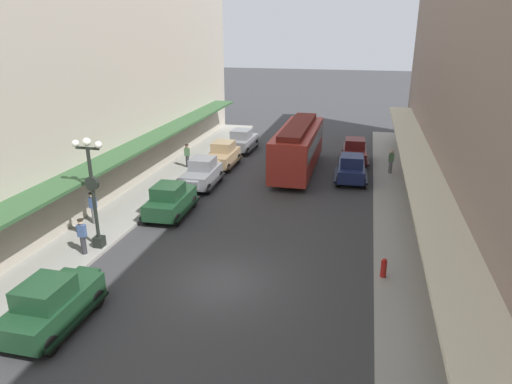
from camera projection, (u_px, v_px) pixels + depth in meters
name	position (u px, v px, depth m)	size (l,w,h in m)	color
ground_plane	(222.00, 282.00, 18.68)	(200.00, 200.00, 0.00)	#38383A
sidewalk_left	(59.00, 260.00, 20.29)	(3.00, 60.00, 0.15)	#99968E
sidewalk_right	(416.00, 305.00, 17.03)	(3.00, 60.00, 0.15)	#99968E
parked_car_0	(242.00, 140.00, 38.07)	(2.30, 4.32, 1.84)	slate
parked_car_1	(351.00, 168.00, 30.61)	(2.26, 4.30, 1.84)	#19234C
parked_car_2	(170.00, 199.00, 25.01)	(2.26, 4.30, 1.84)	#193D23
parked_car_3	(223.00, 154.00, 33.77)	(2.15, 4.27, 1.84)	#997F5B
parked_car_4	(355.00, 151.00, 34.66)	(2.28, 4.31, 1.84)	#591919
parked_car_5	(51.00, 303.00, 15.63)	(2.15, 4.26, 1.84)	#193D23
parked_car_6	(202.00, 172.00, 29.62)	(2.23, 4.29, 1.84)	slate
streetcar	(298.00, 146.00, 32.32)	(2.54, 9.61, 3.46)	#A52D23
lamp_post_with_clock	(93.00, 189.00, 20.44)	(1.42, 0.44, 5.16)	black
fire_hydrant	(384.00, 267.00, 18.70)	(0.24, 0.24, 0.82)	#B21E19
pedestrian_1	(82.00, 236.00, 20.44)	(0.36, 0.28, 1.67)	#2D2D33
pedestrian_2	(187.00, 155.00, 33.23)	(0.36, 0.28, 1.67)	#2D2D33
pedestrian_3	(93.00, 208.00, 23.65)	(0.36, 0.28, 1.67)	slate
pedestrian_4	(391.00, 161.00, 31.84)	(0.36, 0.24, 1.64)	slate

